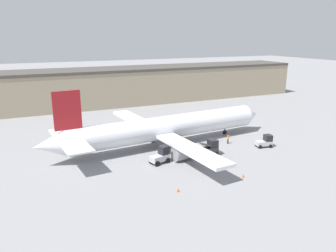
# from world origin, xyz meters

# --- Properties ---
(ground_plane) EXTENTS (400.00, 400.00, 0.00)m
(ground_plane) POSITION_xyz_m (0.00, 0.00, 0.00)
(ground_plane) COLOR gray
(terminal_building) EXTENTS (97.76, 13.58, 9.91)m
(terminal_building) POSITION_xyz_m (8.69, 38.89, 4.96)
(terminal_building) COLOR gray
(terminal_building) RESTS_ON ground_plane
(airplane) EXTENTS (43.11, 35.95, 10.96)m
(airplane) POSITION_xyz_m (-0.94, -0.09, 3.14)
(airplane) COLOR white
(airplane) RESTS_ON ground_plane
(ground_crew_worker) EXTENTS (0.35, 0.35, 1.60)m
(ground_crew_worker) POSITION_xyz_m (9.92, -3.88, 0.86)
(ground_crew_worker) COLOR #1E2338
(ground_crew_worker) RESTS_ON ground_plane
(baggage_tug) EXTENTS (2.96, 2.26, 2.11)m
(baggage_tug) POSITION_xyz_m (14.76, -7.94, 0.95)
(baggage_tug) COLOR #B2B2B7
(baggage_tug) RESTS_ON ground_plane
(belt_loader_truck) EXTENTS (2.95, 2.16, 2.57)m
(belt_loader_truck) POSITION_xyz_m (3.88, -7.50, 1.18)
(belt_loader_truck) COLOR #2D2D33
(belt_loader_truck) RESTS_ON ground_plane
(pushback_tug) EXTENTS (3.21, 2.40, 2.57)m
(pushback_tug) POSITION_xyz_m (-4.51, -7.34, 1.15)
(pushback_tug) COLOR #B2B2B7
(pushback_tug) RESTS_ON ground_plane
(safety_cone_near) EXTENTS (0.36, 0.36, 0.55)m
(safety_cone_near) POSITION_xyz_m (-6.35, -16.94, 0.28)
(safety_cone_near) COLOR #EF590F
(safety_cone_near) RESTS_ON ground_plane
(safety_cone_far) EXTENTS (0.36, 0.36, 0.55)m
(safety_cone_far) POSITION_xyz_m (3.57, -16.78, 0.28)
(safety_cone_far) COLOR #EF590F
(safety_cone_far) RESTS_ON ground_plane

